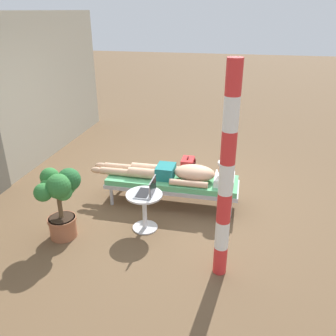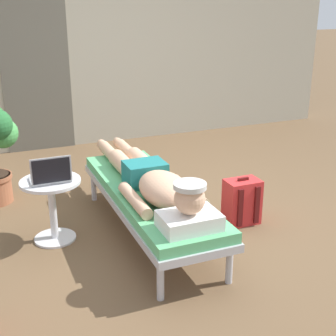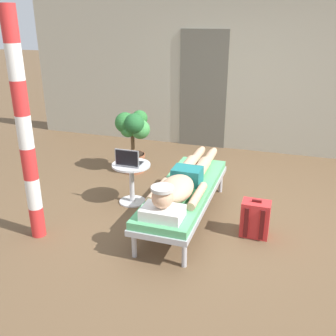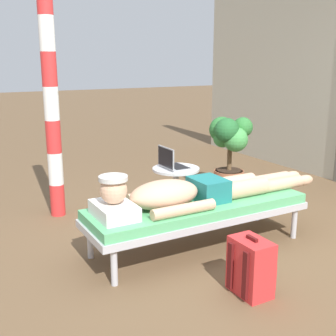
# 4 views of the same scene
# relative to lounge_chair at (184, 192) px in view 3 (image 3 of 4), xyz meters

# --- Properties ---
(ground_plane) EXTENTS (40.00, 40.00, 0.00)m
(ground_plane) POSITION_rel_lounge_chair_xyz_m (0.19, 0.19, -0.35)
(ground_plane) COLOR brown
(house_wall_back) EXTENTS (7.60, 0.20, 2.70)m
(house_wall_back) POSITION_rel_lounge_chair_xyz_m (0.00, 2.88, 1.00)
(house_wall_back) COLOR #B2AD99
(house_wall_back) RESTS_ON ground
(house_door_panel) EXTENTS (0.84, 0.03, 2.04)m
(house_door_panel) POSITION_rel_lounge_chair_xyz_m (-0.47, 2.77, 0.67)
(house_door_panel) COLOR #625F54
(house_door_panel) RESTS_ON ground
(lounge_chair) EXTENTS (0.61, 1.97, 0.42)m
(lounge_chair) POSITION_rel_lounge_chair_xyz_m (0.00, 0.00, 0.00)
(lounge_chair) COLOR #B7B7BC
(lounge_chair) RESTS_ON ground
(person_reclining) EXTENTS (0.53, 2.17, 0.33)m
(person_reclining) POSITION_rel_lounge_chair_xyz_m (0.00, -0.10, 0.17)
(person_reclining) COLOR white
(person_reclining) RESTS_ON lounge_chair
(side_table) EXTENTS (0.48, 0.48, 0.52)m
(side_table) POSITION_rel_lounge_chair_xyz_m (-0.76, 0.22, 0.01)
(side_table) COLOR silver
(side_table) RESTS_ON ground
(laptop) EXTENTS (0.31, 0.24, 0.23)m
(laptop) POSITION_rel_lounge_chair_xyz_m (-0.76, 0.17, 0.24)
(laptop) COLOR #A5A8AD
(laptop) RESTS_ON side_table
(backpack) EXTENTS (0.30, 0.26, 0.42)m
(backpack) POSITION_rel_lounge_chair_xyz_m (0.82, -0.09, -0.15)
(backpack) COLOR red
(backpack) RESTS_ON ground
(potted_plant) EXTENTS (0.57, 0.51, 0.94)m
(potted_plant) POSITION_rel_lounge_chair_xyz_m (-1.15, 1.19, 0.26)
(potted_plant) COLOR #9E5B3D
(potted_plant) RESTS_ON ground
(porch_post) EXTENTS (0.15, 0.15, 2.34)m
(porch_post) POSITION_rel_lounge_chair_xyz_m (-1.41, -0.84, 0.82)
(porch_post) COLOR red
(porch_post) RESTS_ON ground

